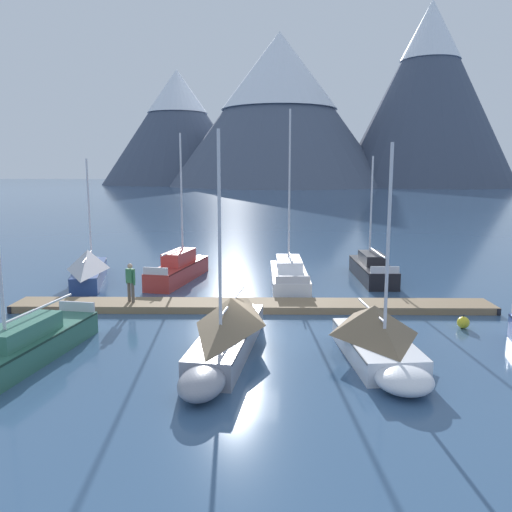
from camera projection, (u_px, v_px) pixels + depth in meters
ground_plane at (244, 338)px, 18.48m from camera, size 700.00×700.00×0.00m
mountain_west_summit at (178, 126)px, 222.62m from camera, size 65.36×65.36×48.38m
mountain_central_massif at (279, 106)px, 196.02m from camera, size 83.99×83.99×57.03m
mountain_shoulder_ridge at (428, 93)px, 192.11m from camera, size 65.31×65.31×67.35m
dock at (253, 306)px, 22.40m from camera, size 20.64×2.94×0.30m
sailboat_nearest_berth at (90, 266)px, 27.60m from camera, size 3.23×7.34×6.57m
sailboat_second_berth at (16, 351)px, 15.67m from camera, size 2.27×7.57×7.06m
sailboat_mid_dock_port at (181, 268)px, 28.44m from camera, size 2.38×7.13×7.91m
sailboat_mid_dock_starboard at (227, 330)px, 16.82m from camera, size 2.09×7.70×7.12m
sailboat_far_berth at (288, 273)px, 27.36m from camera, size 2.17×7.59×9.00m
sailboat_outer_slip at (378, 337)px, 16.20m from camera, size 2.57×5.77×6.72m
sailboat_end_of_dock at (371, 268)px, 28.77m from camera, size 1.94×6.80×6.72m
person_on_dock at (131, 280)px, 22.28m from camera, size 0.50×0.40×1.69m
mooring_buoy_channel_marker at (463, 322)px, 19.64m from camera, size 0.46×0.46×0.54m
mooring_buoy_inner_mooring at (35, 318)px, 20.06m from camera, size 0.55×0.55×0.63m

